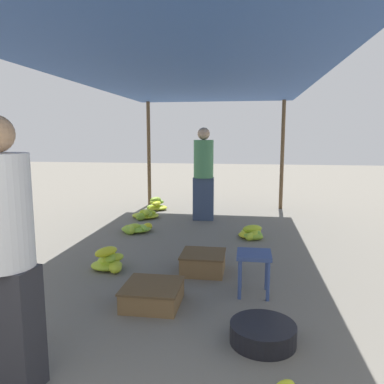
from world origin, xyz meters
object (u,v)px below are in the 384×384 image
(vendor_foreground, at_px, (4,252))
(banana_pile_right_1, at_px, (252,234))
(shopper_walking_mid, at_px, (203,173))
(crate_mid, at_px, (203,262))
(banana_pile_left_0, at_px, (109,261))
(stool, at_px, (254,261))
(banana_pile_left_3, at_px, (156,205))
(banana_pile_left_1, at_px, (147,215))
(crate_near, at_px, (153,294))
(banana_pile_left_2, at_px, (136,228))
(basin_black, at_px, (263,333))

(vendor_foreground, bearing_deg, banana_pile_right_1, 67.59)
(banana_pile_right_1, height_order, shopper_walking_mid, shopper_walking_mid)
(shopper_walking_mid, bearing_deg, crate_mid, -83.15)
(banana_pile_left_0, xyz_separation_m, crate_mid, (1.13, 0.06, 0.02))
(stool, bearing_deg, banana_pile_left_3, 116.45)
(banana_pile_left_3, bearing_deg, banana_pile_left_1, -89.57)
(stool, distance_m, banana_pile_left_3, 4.54)
(banana_pile_left_3, relative_size, crate_near, 0.83)
(banana_pile_left_0, xyz_separation_m, banana_pile_left_2, (-0.18, 1.72, -0.03))
(banana_pile_right_1, bearing_deg, basin_black, -88.89)
(banana_pile_left_1, height_order, crate_near, crate_near)
(banana_pile_left_1, relative_size, crate_mid, 1.25)
(stool, bearing_deg, crate_near, -157.97)
(banana_pile_left_0, bearing_deg, basin_black, -37.83)
(basin_black, xyz_separation_m, banana_pile_left_0, (-1.77, 1.38, 0.02))
(banana_pile_left_3, xyz_separation_m, banana_pile_right_1, (2.03, -1.97, -0.04))
(banana_pile_right_1, relative_size, crate_near, 1.03)
(banana_pile_left_2, xyz_separation_m, crate_near, (0.95, -2.59, 0.04))
(stool, bearing_deg, shopper_walking_mid, 105.39)
(banana_pile_right_1, bearing_deg, shopper_walking_mid, 127.27)
(vendor_foreground, height_order, banana_pile_left_2, vendor_foreground)
(banana_pile_right_1, distance_m, shopper_walking_mid, 1.72)
(banana_pile_left_0, distance_m, banana_pile_left_1, 2.80)
(basin_black, distance_m, banana_pile_right_1, 3.00)
(banana_pile_left_2, relative_size, shopper_walking_mid, 0.32)
(banana_pile_left_3, bearing_deg, banana_pile_left_0, -85.05)
(banana_pile_left_2, height_order, crate_near, crate_near)
(vendor_foreground, distance_m, banana_pile_left_3, 5.78)
(crate_near, bearing_deg, basin_black, -27.02)
(basin_black, height_order, banana_pile_left_0, banana_pile_left_0)
(banana_pile_left_1, relative_size, shopper_walking_mid, 0.37)
(basin_black, height_order, crate_mid, crate_mid)
(banana_pile_left_0, relative_size, shopper_walking_mid, 0.29)
(stool, relative_size, banana_pile_left_0, 0.87)
(crate_mid, bearing_deg, banana_pile_left_3, 112.30)
(stool, bearing_deg, banana_pile_right_1, 89.84)
(banana_pile_left_2, distance_m, shopper_walking_mid, 1.70)
(crate_mid, xyz_separation_m, shopper_walking_mid, (-0.33, 2.76, 0.78))
(banana_pile_left_1, bearing_deg, banana_pile_left_3, 90.43)
(shopper_walking_mid, bearing_deg, banana_pile_right_1, -52.73)
(basin_black, relative_size, banana_pile_left_2, 0.94)
(stool, height_order, basin_black, stool)
(stool, distance_m, basin_black, 0.94)
(basin_black, xyz_separation_m, crate_near, (-1.01, 0.52, 0.02))
(basin_black, xyz_separation_m, crate_mid, (-0.64, 1.44, 0.04))
(banana_pile_left_1, distance_m, banana_pile_right_1, 2.33)
(vendor_foreground, height_order, stool, vendor_foreground)
(banana_pile_left_0, bearing_deg, banana_pile_right_1, 43.30)
(banana_pile_left_1, height_order, banana_pile_left_2, banana_pile_left_1)
(banana_pile_right_1, xyz_separation_m, crate_mid, (-0.58, -1.56, 0.05))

